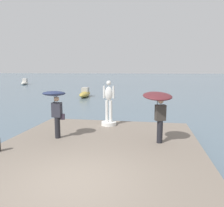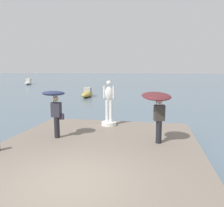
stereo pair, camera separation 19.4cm
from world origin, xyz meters
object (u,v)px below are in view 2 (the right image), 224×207
object	(u,v)px
boat_near	(28,82)
onlooker_right	(157,103)
statue_white_figure	(109,109)
boat_mid	(87,93)
onlooker_left	(55,102)

from	to	relation	value
boat_near	onlooker_right	bearing A→B (deg)	-53.20
statue_white_figure	boat_mid	bearing A→B (deg)	111.03
onlooker_left	boat_mid	xyz separation A→B (m)	(-4.01, 17.42, -1.47)
onlooker_left	statue_white_figure	bearing A→B (deg)	54.81
statue_white_figure	boat_near	world-z (taller)	statue_white_figure
onlooker_right	boat_near	size ratio (longest dim) A/B	0.37
statue_white_figure	onlooker_left	world-z (taller)	statue_white_figure
statue_white_figure	onlooker_right	size ratio (longest dim) A/B	1.13
boat_mid	onlooker_right	bearing A→B (deg)	-64.98
onlooker_left	boat_near	bearing A→B (deg)	122.60
statue_white_figure	onlooker_right	distance (m)	3.45
boat_mid	boat_near	bearing A→B (deg)	134.53
statue_white_figure	boat_near	bearing A→B (deg)	126.23
boat_near	boat_mid	bearing A→B (deg)	-45.47
onlooker_left	boat_mid	size ratio (longest dim) A/B	0.46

